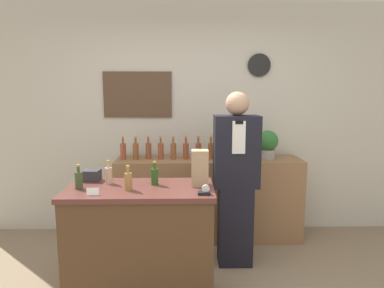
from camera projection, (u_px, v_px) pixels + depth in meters
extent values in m
cube|color=beige|center=(188.00, 119.00, 4.08)|extent=(5.20, 0.06, 2.70)
cube|color=#503828|center=(138.00, 95.00, 3.97)|extent=(0.79, 0.02, 0.52)
cylinder|color=black|center=(259.00, 65.00, 3.95)|extent=(0.26, 0.03, 0.26)
cube|color=#8E6642|center=(208.00, 199.00, 3.92)|extent=(2.08, 0.47, 0.93)
cube|color=#4C331E|center=(141.00, 246.00, 2.75)|extent=(1.12, 0.55, 0.90)
cube|color=#572D27|center=(140.00, 190.00, 2.68)|extent=(1.15, 0.58, 0.04)
cylinder|color=brown|center=(73.00, 277.00, 2.55)|extent=(0.07, 0.07, 0.26)
cylinder|color=tan|center=(117.00, 276.00, 2.55)|extent=(0.07, 0.07, 0.26)
cylinder|color=#2D5123|center=(160.00, 276.00, 2.56)|extent=(0.07, 0.07, 0.26)
cylinder|color=brown|center=(202.00, 275.00, 2.57)|extent=(0.07, 0.07, 0.26)
cube|color=black|center=(235.00, 225.00, 3.35)|extent=(0.32, 0.25, 0.78)
cube|color=black|center=(236.00, 151.00, 3.24)|extent=(0.42, 0.25, 0.68)
cube|color=white|center=(239.00, 137.00, 3.08)|extent=(0.12, 0.01, 0.30)
cube|color=black|center=(239.00, 123.00, 3.06)|extent=(0.07, 0.01, 0.03)
sphere|color=tan|center=(237.00, 103.00, 3.17)|extent=(0.22, 0.22, 0.22)
cylinder|color=#9E998E|center=(267.00, 154.00, 3.86)|extent=(0.17, 0.17, 0.10)
sphere|color=#2D6B2D|center=(268.00, 141.00, 3.83)|extent=(0.23, 0.23, 0.23)
cube|color=tan|center=(200.00, 168.00, 2.70)|extent=(0.14, 0.12, 0.29)
cube|color=black|center=(204.00, 193.00, 2.49)|extent=(0.09, 0.06, 0.02)
cylinder|color=silver|center=(206.00, 189.00, 2.48)|extent=(0.06, 0.02, 0.06)
cube|color=white|center=(93.00, 192.00, 2.46)|extent=(0.09, 0.02, 0.06)
cube|color=#2D2D33|center=(92.00, 175.00, 2.87)|extent=(0.15, 0.13, 0.09)
cylinder|color=#374725|center=(79.00, 181.00, 2.62)|extent=(0.06, 0.06, 0.13)
cylinder|color=#374725|center=(78.00, 169.00, 2.61)|extent=(0.02, 0.02, 0.05)
cylinder|color=#B29933|center=(78.00, 165.00, 2.60)|extent=(0.03, 0.03, 0.02)
cylinder|color=tan|center=(109.00, 176.00, 2.77)|extent=(0.06, 0.06, 0.13)
cylinder|color=tan|center=(108.00, 165.00, 2.76)|extent=(0.02, 0.02, 0.05)
cylinder|color=#B29933|center=(108.00, 161.00, 2.75)|extent=(0.03, 0.03, 0.02)
cylinder|color=olive|center=(128.00, 182.00, 2.59)|extent=(0.06, 0.06, 0.13)
cylinder|color=olive|center=(128.00, 170.00, 2.58)|extent=(0.02, 0.02, 0.05)
cylinder|color=#B29933|center=(128.00, 166.00, 2.57)|extent=(0.03, 0.03, 0.02)
cylinder|color=#284E1D|center=(155.00, 177.00, 2.74)|extent=(0.06, 0.06, 0.13)
cylinder|color=#284E1D|center=(154.00, 166.00, 2.73)|extent=(0.02, 0.02, 0.05)
cylinder|color=#B29933|center=(154.00, 162.00, 2.72)|extent=(0.03, 0.03, 0.02)
cylinder|color=brown|center=(123.00, 151.00, 3.81)|extent=(0.06, 0.06, 0.18)
cylinder|color=brown|center=(123.00, 141.00, 3.79)|extent=(0.02, 0.02, 0.06)
cylinder|color=#B29933|center=(123.00, 137.00, 3.79)|extent=(0.03, 0.03, 0.02)
cylinder|color=brown|center=(136.00, 151.00, 3.81)|extent=(0.06, 0.06, 0.18)
cylinder|color=brown|center=(135.00, 141.00, 3.79)|extent=(0.02, 0.02, 0.06)
cylinder|color=#B29933|center=(135.00, 137.00, 3.79)|extent=(0.03, 0.03, 0.02)
cylinder|color=brown|center=(148.00, 151.00, 3.84)|extent=(0.06, 0.06, 0.18)
cylinder|color=brown|center=(148.00, 140.00, 3.82)|extent=(0.02, 0.02, 0.06)
cylinder|color=#B29933|center=(148.00, 137.00, 3.81)|extent=(0.03, 0.03, 0.02)
cylinder|color=brown|center=(161.00, 151.00, 3.82)|extent=(0.06, 0.06, 0.18)
cylinder|color=brown|center=(161.00, 141.00, 3.80)|extent=(0.02, 0.02, 0.06)
cylinder|color=#B29933|center=(161.00, 137.00, 3.79)|extent=(0.03, 0.03, 0.02)
cylinder|color=brown|center=(173.00, 151.00, 3.82)|extent=(0.06, 0.06, 0.18)
cylinder|color=brown|center=(173.00, 141.00, 3.80)|extent=(0.02, 0.02, 0.06)
cylinder|color=#B29933|center=(173.00, 137.00, 3.79)|extent=(0.03, 0.03, 0.02)
cylinder|color=brown|center=(186.00, 151.00, 3.83)|extent=(0.06, 0.06, 0.18)
cylinder|color=brown|center=(186.00, 140.00, 3.81)|extent=(0.02, 0.02, 0.06)
cylinder|color=#B29933|center=(186.00, 137.00, 3.80)|extent=(0.03, 0.03, 0.02)
cylinder|color=brown|center=(198.00, 151.00, 3.84)|extent=(0.06, 0.06, 0.18)
cylinder|color=brown|center=(198.00, 140.00, 3.82)|extent=(0.02, 0.02, 0.06)
cylinder|color=#B29933|center=(198.00, 137.00, 3.81)|extent=(0.03, 0.03, 0.02)
cylinder|color=brown|center=(211.00, 151.00, 3.84)|extent=(0.06, 0.06, 0.18)
cylinder|color=brown|center=(211.00, 140.00, 3.82)|extent=(0.02, 0.02, 0.06)
cylinder|color=#B29933|center=(211.00, 137.00, 3.81)|extent=(0.03, 0.03, 0.02)
cylinder|color=brown|center=(223.00, 151.00, 3.84)|extent=(0.06, 0.06, 0.18)
cylinder|color=brown|center=(223.00, 140.00, 3.83)|extent=(0.02, 0.02, 0.06)
cylinder|color=#B29933|center=(223.00, 136.00, 3.82)|extent=(0.03, 0.03, 0.02)
cylinder|color=brown|center=(235.00, 151.00, 3.86)|extent=(0.06, 0.06, 0.18)
cylinder|color=brown|center=(236.00, 140.00, 3.84)|extent=(0.02, 0.02, 0.06)
cylinder|color=#B29933|center=(236.00, 136.00, 3.84)|extent=(0.03, 0.03, 0.02)
cylinder|color=brown|center=(248.00, 151.00, 3.86)|extent=(0.06, 0.06, 0.18)
cylinder|color=brown|center=(248.00, 140.00, 3.85)|extent=(0.02, 0.02, 0.06)
cylinder|color=#B29933|center=(248.00, 136.00, 3.84)|extent=(0.03, 0.03, 0.02)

